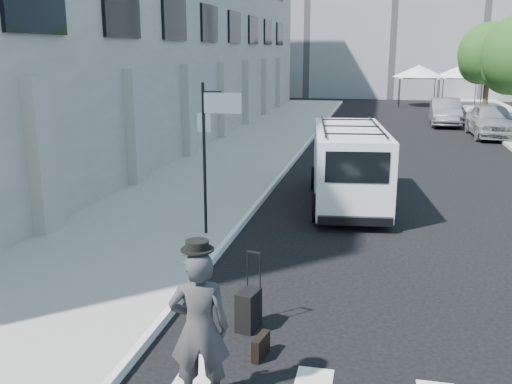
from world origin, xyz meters
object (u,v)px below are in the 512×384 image
at_px(businessman, 199,329).
at_px(parked_car_b, 445,112).
at_px(briefcase, 261,346).
at_px(parked_car_c, 450,110).
at_px(suitcase, 249,310).
at_px(parked_car_a, 491,120).
at_px(cargo_van, 348,164).

distance_m(businessman, parked_car_b, 29.88).
relative_size(briefcase, parked_car_c, 0.10).
distance_m(businessman, suitcase, 2.16).
height_order(suitcase, parked_car_c, parked_car_c).
relative_size(parked_car_a, parked_car_c, 1.09).
distance_m(briefcase, parked_car_b, 28.58).
relative_size(briefcase, suitcase, 0.35).
height_order(briefcase, suitcase, suitcase).
bearing_deg(cargo_van, suitcase, -104.65).
height_order(businessman, briefcase, businessman).
bearing_deg(parked_car_c, parked_car_b, -101.89).
bearing_deg(parked_car_c, parked_car_a, -78.62).
bearing_deg(suitcase, parked_car_b, 90.35).
xyz_separation_m(briefcase, cargo_van, (0.69, 8.98, 0.98)).
bearing_deg(businessman, cargo_van, -110.76).
height_order(parked_car_b, parked_car_c, parked_car_b).
xyz_separation_m(suitcase, parked_car_a, (7.40, 22.84, 0.53)).
height_order(briefcase, cargo_van, cargo_van).
height_order(parked_car_a, parked_car_c, parked_car_a).
xyz_separation_m(suitcase, cargo_van, (1.06, 8.17, 0.82)).
relative_size(cargo_van, parked_car_a, 1.20).
bearing_deg(briefcase, cargo_van, 96.41).
height_order(suitcase, parked_car_a, parked_car_a).
bearing_deg(cargo_van, briefcase, -101.65).
bearing_deg(parked_car_c, suitcase, -101.36).
xyz_separation_m(businessman, parked_car_b, (5.74, 29.32, -0.26)).
relative_size(businessman, parked_car_a, 0.41).
distance_m(suitcase, cargo_van, 8.28).
distance_m(briefcase, parked_car_c, 30.88).
xyz_separation_m(briefcase, parked_car_a, (7.03, 23.65, 0.69)).
relative_size(cargo_van, parked_car_c, 1.30).
relative_size(parked_car_a, parked_car_b, 1.09).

